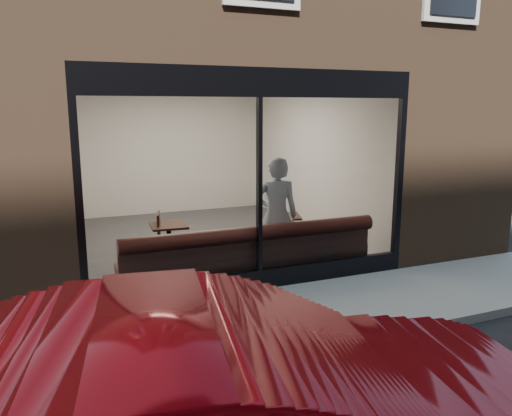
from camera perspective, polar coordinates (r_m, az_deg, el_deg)
name	(u,v)px	position (r m, az deg, el deg)	size (l,w,h in m)	color
ground	(330,349)	(5.87, 8.45, -15.67)	(120.00, 120.00, 0.00)	black
sidewalk_near	(290,315)	(6.65, 3.95, -12.11)	(40.00, 2.00, 0.01)	gray
kerb_near	(332,346)	(5.80, 8.73, -15.34)	(40.00, 0.10, 0.12)	gray
host_building_pier_left	(1,156)	(12.54, -27.11, 5.32)	(2.50, 12.00, 3.20)	brown
host_building_pier_right	(300,146)	(14.08, 5.10, 7.06)	(2.50, 12.00, 3.20)	brown
host_building_backfill	(146,143)	(15.73, -12.47, 7.29)	(5.00, 6.00, 3.20)	brown
cafe_floor	(203,240)	(10.19, -6.09, -3.66)	(6.00, 6.00, 0.00)	#2D2D30
cafe_ceiling	(199,79)	(9.86, -6.49, 14.43)	(6.00, 6.00, 0.00)	white
cafe_wall_back	(168,150)	(12.79, -10.07, 6.49)	(5.00, 5.00, 0.00)	silver
cafe_wall_left	(66,168)	(9.52, -20.87, 4.28)	(6.00, 6.00, 0.00)	silver
cafe_wall_right	(313,158)	(10.86, 6.50, 5.74)	(6.00, 6.00, 0.00)	silver
storefront_kick	(259,279)	(7.49, 0.37, -8.15)	(5.00, 0.10, 0.30)	black
storefront_header	(259,82)	(7.07, 0.40, 14.18)	(5.00, 0.10, 0.40)	black
storefront_mullion	(259,186)	(7.14, 0.38, 2.49)	(0.06, 0.10, 2.50)	black
storefront_glass	(260,187)	(7.12, 0.47, 2.45)	(4.80, 4.80, 0.00)	white
banquette	(249,267)	(7.82, -0.78, -6.73)	(4.00, 0.55, 0.45)	#3B1517
person	(276,215)	(8.07, 2.33, -0.83)	(0.69, 0.45, 1.90)	#A8C5DF
cafe_table_left	(169,226)	(8.38, -9.95, -2.00)	(0.58, 0.58, 0.04)	black
cafe_table_right	(284,216)	(8.97, 3.21, -0.96)	(0.57, 0.57, 0.04)	black
cafe_chair_left	(148,255)	(8.58, -12.20, -5.23)	(0.44, 0.44, 0.04)	black
wall_poster	(70,166)	(8.87, -20.51, 4.48)	(0.02, 0.57, 0.76)	white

